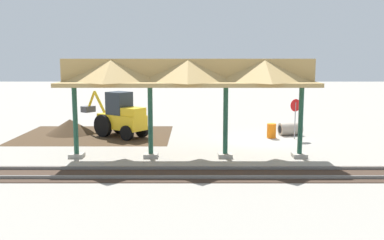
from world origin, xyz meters
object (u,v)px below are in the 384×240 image
backhoe (120,117)px  traffic_barrel (271,131)px  stop_sign (295,110)px  concrete_pipe (290,129)px

backhoe → traffic_barrel: backhoe is taller
stop_sign → concrete_pipe: 1.84m
stop_sign → backhoe: (10.80, -0.76, -0.50)m
stop_sign → traffic_barrel: bearing=-11.8°
backhoe → traffic_barrel: bearing=177.1°
traffic_barrel → backhoe: bearing=-2.9°
backhoe → traffic_barrel: (-9.43, 0.48, -0.82)m
concrete_pipe → traffic_barrel: 1.67m
stop_sign → concrete_pipe: bearing=-90.5°
concrete_pipe → traffic_barrel: size_ratio=1.72×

